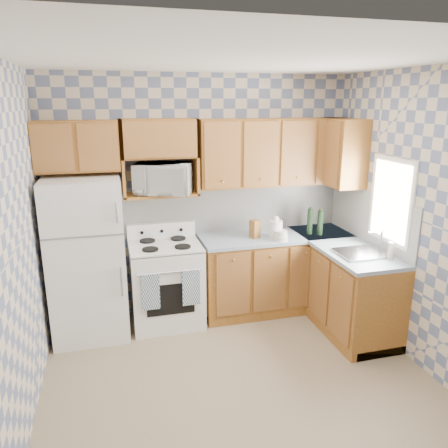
{
  "coord_description": "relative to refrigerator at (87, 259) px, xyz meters",
  "views": [
    {
      "loc": [
        -1.01,
        -3.2,
        2.4
      ],
      "look_at": [
        0.05,
        0.75,
        1.25
      ],
      "focal_mm": 35.0,
      "sensor_mm": 36.0,
      "label": 1
    }
  ],
  "objects": [
    {
      "name": "bottle_2",
      "position": [
        2.63,
        0.02,
        0.21
      ],
      "size": [
        0.07,
        0.07,
        0.26
      ],
      "primitive_type": "cylinder",
      "color": "brown",
      "rests_on": "countertop_back"
    },
    {
      "name": "upper_cabinets_right",
      "position": [
        2.81,
        0.0,
        1.01
      ],
      "size": [
        0.33,
        0.7,
        0.74
      ],
      "primitive_type": "cube",
      "color": "brown",
      "rests_on": "right_wall"
    },
    {
      "name": "right_wall",
      "position": [
        2.97,
        -1.25,
        0.51
      ],
      "size": [
        0.02,
        3.2,
        2.7
      ],
      "primitive_type": "cube",
      "color": "slate",
      "rests_on": "ground"
    },
    {
      "name": "upper_cabinets_fridge",
      "position": [
        -0.02,
        0.19,
        1.13
      ],
      "size": [
        0.82,
        0.33,
        0.5
      ],
      "primitive_type": "cube",
      "color": "brown",
      "rests_on": "back_wall"
    },
    {
      "name": "base_cabinets_back",
      "position": [
        2.1,
        0.05,
        -0.4
      ],
      "size": [
        1.75,
        0.6,
        0.88
      ],
      "primitive_type": "cube",
      "color": "brown",
      "rests_on": "floor"
    },
    {
      "name": "soap_bottle",
      "position": [
        2.87,
        -1.0,
        0.17
      ],
      "size": [
        0.06,
        0.06,
        0.17
      ],
      "primitive_type": "cylinder",
      "color": "beige",
      "rests_on": "countertop_right"
    },
    {
      "name": "sink",
      "position": [
        2.67,
        -0.8,
        0.09
      ],
      "size": [
        0.48,
        0.4,
        0.03
      ],
      "primitive_type": "cube",
      "color": "#B7B7BC",
      "rests_on": "countertop_right"
    },
    {
      "name": "backsplash_back",
      "position": [
        1.68,
        0.34,
        0.36
      ],
      "size": [
        2.6,
        0.02,
        0.56
      ],
      "primitive_type": "cube",
      "color": "white",
      "rests_on": "back_wall"
    },
    {
      "name": "countertop_right",
      "position": [
        2.67,
        -0.45,
        0.06
      ],
      "size": [
        0.63,
        1.6,
        0.04
      ],
      "primitive_type": "cube",
      "color": "gray",
      "rests_on": "base_cabinets_right"
    },
    {
      "name": "backguard",
      "position": [
        0.8,
        0.3,
        0.16
      ],
      "size": [
        0.76,
        0.08,
        0.17
      ],
      "primitive_type": "cube",
      "color": "white",
      "rests_on": "cooktop"
    },
    {
      "name": "stove_body",
      "position": [
        0.8,
        0.03,
        -0.39
      ],
      "size": [
        0.76,
        0.65,
        0.9
      ],
      "primitive_type": "cube",
      "color": "white",
      "rests_on": "floor"
    },
    {
      "name": "back_wall",
      "position": [
        1.27,
        0.35,
        0.51
      ],
      "size": [
        3.4,
        0.02,
        2.7
      ],
      "primitive_type": "cube",
      "color": "slate",
      "rests_on": "ground"
    },
    {
      "name": "knife_block",
      "position": [
        1.82,
        -0.0,
        0.18
      ],
      "size": [
        0.12,
        0.12,
        0.2
      ],
      "primitive_type": "cube",
      "rotation": [
        0.0,
        0.0,
        0.42
      ],
      "color": "brown",
      "rests_on": "countertop_back"
    },
    {
      "name": "refrigerator",
      "position": [
        0.0,
        0.0,
        0.0
      ],
      "size": [
        0.75,
        0.7,
        1.68
      ],
      "primitive_type": "cube",
      "color": "white",
      "rests_on": "floor"
    },
    {
      "name": "dish_towel_right",
      "position": [
        1.02,
        -0.32,
        -0.3
      ],
      "size": [
        0.18,
        0.02,
        0.39
      ],
      "primitive_type": "cube",
      "color": "navy",
      "rests_on": "stove_body"
    },
    {
      "name": "upper_cabinets_back",
      "position": [
        2.1,
        0.19,
        1.01
      ],
      "size": [
        1.75,
        0.33,
        0.74
      ],
      "primitive_type": "cube",
      "color": "brown",
      "rests_on": "back_wall"
    },
    {
      "name": "countertop_back",
      "position": [
        2.1,
        0.05,
        0.06
      ],
      "size": [
        1.77,
        0.63,
        0.04
      ],
      "primitive_type": "cube",
      "color": "gray",
      "rests_on": "base_cabinets_back"
    },
    {
      "name": "microwave_shelf",
      "position": [
        0.8,
        0.19,
        0.6
      ],
      "size": [
        0.8,
        0.33,
        0.03
      ],
      "primitive_type": "cube",
      "color": "brown",
      "rests_on": "back_wall"
    },
    {
      "name": "electric_kettle",
      "position": [
        2.05,
        -0.05,
        0.18
      ],
      "size": [
        0.15,
        0.15,
        0.19
      ],
      "primitive_type": "cylinder",
      "color": "white",
      "rests_on": "countertop_back"
    },
    {
      "name": "backsplash_right",
      "position": [
        2.96,
        -0.45,
        0.36
      ],
      "size": [
        0.02,
        1.6,
        0.56
      ],
      "primitive_type": "cube",
      "color": "white",
      "rests_on": "right_wall"
    },
    {
      "name": "cooktop",
      "position": [
        0.8,
        0.03,
        0.07
      ],
      "size": [
        0.76,
        0.65,
        0.02
      ],
      "primitive_type": "cube",
      "color": "silver",
      "rests_on": "stove_body"
    },
    {
      "name": "bottle_0",
      "position": [
        2.48,
        -0.02,
        0.23
      ],
      "size": [
        0.07,
        0.07,
        0.3
      ],
      "primitive_type": "cylinder",
      "color": "black",
      "rests_on": "countertop_back"
    },
    {
      "name": "microwave",
      "position": [
        0.84,
        0.15,
        0.77
      ],
      "size": [
        0.69,
        0.57,
        0.33
      ],
      "primitive_type": "imported",
      "rotation": [
        0.0,
        0.0,
        -0.33
      ],
      "color": "white",
      "rests_on": "microwave_shelf"
    },
    {
      "name": "bottle_1",
      "position": [
        2.58,
        -0.08,
        0.22
      ],
      "size": [
        0.07,
        0.07,
        0.28
      ],
      "primitive_type": "cylinder",
      "color": "black",
      "rests_on": "countertop_back"
    },
    {
      "name": "floor",
      "position": [
        1.27,
        -1.25,
        -0.84
      ],
      "size": [
        3.4,
        3.4,
        0.0
      ],
      "primitive_type": "plane",
      "color": "#8B755A",
      "rests_on": "ground"
    },
    {
      "name": "window",
      "position": [
        2.96,
        -0.8,
        0.61
      ],
      "size": [
        0.02,
        0.66,
        0.86
      ],
      "primitive_type": "cube",
      "color": "white",
      "rests_on": "right_wall"
    },
    {
      "name": "base_cabinets_right",
      "position": [
        2.67,
        -0.45,
        -0.4
      ],
      "size": [
        0.6,
        1.6,
        0.88
      ],
      "primitive_type": "cube",
      "color": "brown",
      "rests_on": "floor"
    },
    {
      "name": "dish_towel_left",
      "position": [
        0.6,
        -0.32,
        -0.3
      ],
      "size": [
        0.18,
        0.02,
        0.39
      ],
      "primitive_type": "cube",
      "color": "navy",
      "rests_on": "stove_body"
    },
    {
      "name": "food_containers",
      "position": [
        2.06,
        -0.17,
        0.14
      ],
      "size": [
        0.17,
        0.17,
        0.11
      ],
      "primitive_type": null,
      "color": "beige",
      "rests_on": "countertop_back"
    }
  ]
}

